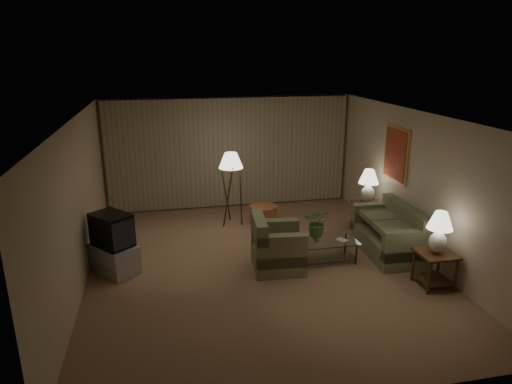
# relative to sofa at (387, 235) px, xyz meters

# --- Properties ---
(ground) EXTENTS (7.00, 7.00, 0.00)m
(ground) POSITION_rel_sofa_xyz_m (-2.50, -0.01, -0.37)
(ground) COLOR brown
(ground) RESTS_ON ground
(room_shell) EXTENTS (6.04, 7.02, 2.72)m
(room_shell) POSITION_rel_sofa_xyz_m (-2.48, 1.50, 1.37)
(room_shell) COLOR beige
(room_shell) RESTS_ON ground
(sofa) EXTENTS (1.77, 1.02, 0.75)m
(sofa) POSITION_rel_sofa_xyz_m (0.00, 0.00, 0.00)
(sofa) COLOR gray
(sofa) RESTS_ON ground
(armchair) EXTENTS (1.07, 1.03, 0.77)m
(armchair) POSITION_rel_sofa_xyz_m (-2.20, -0.18, 0.01)
(armchair) COLOR gray
(armchair) RESTS_ON ground
(side_table_near) EXTENTS (0.58, 0.58, 0.60)m
(side_table_near) POSITION_rel_sofa_xyz_m (0.15, -1.35, 0.04)
(side_table_near) COLOR #36200E
(side_table_near) RESTS_ON ground
(side_table_far) EXTENTS (0.55, 0.46, 0.60)m
(side_table_far) POSITION_rel_sofa_xyz_m (0.15, 1.25, 0.03)
(side_table_far) COLOR #36200E
(side_table_far) RESTS_ON ground
(table_lamp_near) EXTENTS (0.41, 0.41, 0.71)m
(table_lamp_near) POSITION_rel_sofa_xyz_m (0.15, -1.35, 0.64)
(table_lamp_near) COLOR silver
(table_lamp_near) RESTS_ON side_table_near
(table_lamp_far) EXTENTS (0.43, 0.43, 0.74)m
(table_lamp_far) POSITION_rel_sofa_xyz_m (0.15, 1.25, 0.66)
(table_lamp_far) COLOR silver
(table_lamp_far) RESTS_ON side_table_far
(coffee_table) EXTENTS (1.18, 0.64, 0.41)m
(coffee_table) POSITION_rel_sofa_xyz_m (-1.30, -0.10, -0.10)
(coffee_table) COLOR silver
(coffee_table) RESTS_ON ground
(tv_cabinet) EXTENTS (1.34, 1.33, 0.50)m
(tv_cabinet) POSITION_rel_sofa_xyz_m (-5.05, 0.28, -0.12)
(tv_cabinet) COLOR #9E9EA0
(tv_cabinet) RESTS_ON ground
(crt_tv) EXTENTS (1.15, 1.14, 0.58)m
(crt_tv) POSITION_rel_sofa_xyz_m (-5.05, 0.28, 0.41)
(crt_tv) COLOR black
(crt_tv) RESTS_ON tv_cabinet
(floor_lamp) EXTENTS (0.53, 0.53, 1.63)m
(floor_lamp) POSITION_rel_sofa_xyz_m (-2.67, 2.15, 0.48)
(floor_lamp) COLOR #36200E
(floor_lamp) RESTS_ON ground
(ottoman) EXTENTS (0.81, 0.81, 0.41)m
(ottoman) POSITION_rel_sofa_xyz_m (-1.96, 2.05, -0.17)
(ottoman) COLOR #B1683C
(ottoman) RESTS_ON ground
(vase) EXTENTS (0.18, 0.18, 0.16)m
(vase) POSITION_rel_sofa_xyz_m (-1.45, -0.10, 0.12)
(vase) COLOR white
(vase) RESTS_ON coffee_table
(flowers) EXTENTS (0.61, 0.57, 0.54)m
(flowers) POSITION_rel_sofa_xyz_m (-1.45, -0.10, 0.47)
(flowers) COLOR #4F7F38
(flowers) RESTS_ON vase
(book) EXTENTS (0.23, 0.24, 0.01)m
(book) POSITION_rel_sofa_xyz_m (-1.05, -0.20, 0.05)
(book) COLOR olive
(book) RESTS_ON coffee_table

